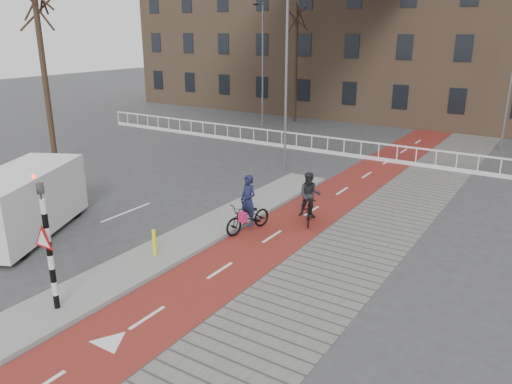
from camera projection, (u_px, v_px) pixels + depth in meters
The scene contains 16 objects.
ground at pixel (133, 285), 13.85m from camera, with size 120.00×120.00×0.00m, color #38383A.
bike_lane at pixel (333, 197), 21.08m from camera, with size 2.50×60.00×0.01m, color maroon.
sidewalk at pixel (398, 209), 19.65m from camera, with size 3.00×60.00×0.01m, color slate.
curb_island at pixel (203, 231), 17.39m from camera, with size 1.80×16.00×0.12m, color gray.
traffic_signal at pixel (47, 239), 11.92m from camera, with size 0.80×0.80×3.68m.
bollard at pixel (154, 242), 15.31m from camera, with size 0.12×0.12×0.83m, color #F8EF0D.
cyclist_near at pixel (248, 213), 17.32m from camera, with size 1.14×2.08×2.05m.
cyclist_far at pixel (309, 202), 18.06m from camera, with size 1.19×1.82×1.91m.
van at pixel (22, 202), 16.88m from camera, with size 4.19×5.64×2.26m.
railing at pixel (282, 142), 29.92m from camera, with size 28.00×0.10×0.99m.
townhouse_row at pixel (402, 15), 38.57m from camera, with size 46.00×10.00×15.90m.
tree_left at pixel (45, 77), 23.98m from camera, with size 0.27×0.27×9.18m, color black.
tree_mid at pixel (296, 65), 37.25m from camera, with size 0.26×0.26×8.38m, color black.
streetlight_near at pixel (286, 83), 23.67m from camera, with size 0.12×0.12×8.68m, color slate.
streetlight_left at pixel (263, 67), 35.29m from camera, with size 0.12×0.12×8.49m, color slate.
streetlight_right at pixel (512, 74), 28.04m from camera, with size 0.12×0.12×8.71m, color slate.
Camera 1 is at (9.53, -8.57, 6.77)m, focal length 35.00 mm.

